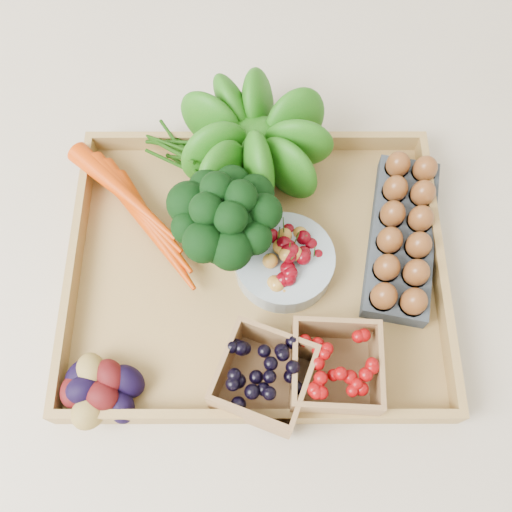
{
  "coord_description": "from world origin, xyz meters",
  "views": [
    {
      "loc": [
        -0.0,
        -0.34,
        0.8
      ],
      "look_at": [
        0.0,
        0.0,
        0.06
      ],
      "focal_mm": 40.0,
      "sensor_mm": 36.0,
      "label": 1
    }
  ],
  "objects_px": {
    "egg_carton": "(401,237)",
    "cherry_bowl": "(284,262)",
    "broccoli": "(227,233)",
    "tray": "(256,270)"
  },
  "relations": [
    {
      "from": "egg_carton",
      "to": "cherry_bowl",
      "type": "bearing_deg",
      "value": -155.53
    },
    {
      "from": "broccoli",
      "to": "cherry_bowl",
      "type": "bearing_deg",
      "value": -18.1
    },
    {
      "from": "broccoli",
      "to": "egg_carton",
      "type": "relative_size",
      "value": 0.59
    },
    {
      "from": "tray",
      "to": "cherry_bowl",
      "type": "bearing_deg",
      "value": 2.28
    },
    {
      "from": "cherry_bowl",
      "to": "egg_carton",
      "type": "relative_size",
      "value": 0.55
    },
    {
      "from": "tray",
      "to": "broccoli",
      "type": "bearing_deg",
      "value": 145.4
    },
    {
      "from": "tray",
      "to": "cherry_bowl",
      "type": "xyz_separation_m",
      "value": [
        0.04,
        0.0,
        0.03
      ]
    },
    {
      "from": "broccoli",
      "to": "egg_carton",
      "type": "xyz_separation_m",
      "value": [
        0.26,
        0.02,
        -0.05
      ]
    },
    {
      "from": "tray",
      "to": "broccoli",
      "type": "relative_size",
      "value": 3.49
    },
    {
      "from": "tray",
      "to": "egg_carton",
      "type": "height_order",
      "value": "egg_carton"
    }
  ]
}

